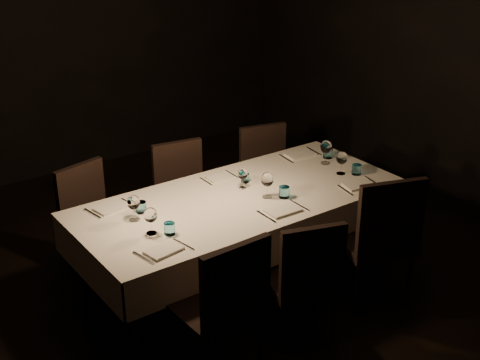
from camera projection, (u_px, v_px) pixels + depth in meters
room at (240, 103)px, 4.72m from camera, size 5.01×6.01×3.01m
dining_table at (240, 206)px, 5.05m from camera, size 2.52×1.12×0.76m
chair_near_left at (224, 304)px, 4.09m from camera, size 0.50×0.50×1.02m
place_setting_near_left at (159, 229)px, 4.39m from camera, size 0.36×0.41×0.19m
chair_near_center at (305, 275)px, 4.46m from camera, size 0.56×0.56×0.93m
place_setting_near_center at (276, 192)px, 4.91m from camera, size 0.36×0.42×0.20m
chair_near_right at (380, 235)px, 4.86m from camera, size 0.64×0.64×1.05m
place_setting_near_right at (350, 169)px, 5.32m from camera, size 0.36×0.41×0.19m
chair_far_left at (91, 215)px, 5.29m from camera, size 0.53×0.53×0.91m
place_setting_far_left at (128, 205)px, 4.71m from camera, size 0.36×0.41×0.19m
chair_far_center at (183, 191)px, 5.71m from camera, size 0.51×0.51×0.92m
place_setting_far_center at (236, 176)px, 5.21m from camera, size 0.29×0.39×0.16m
chair_far_right at (267, 172)px, 6.09m from camera, size 0.54×0.54×0.92m
place_setting_far_right at (318, 151)px, 5.66m from camera, size 0.37×0.42×0.20m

